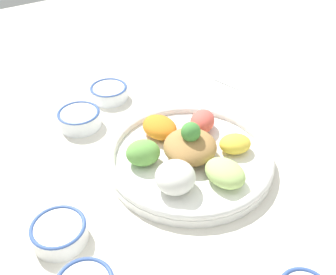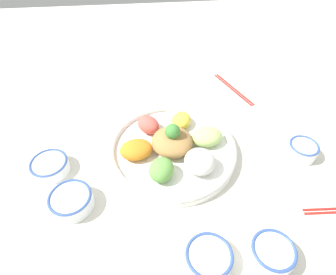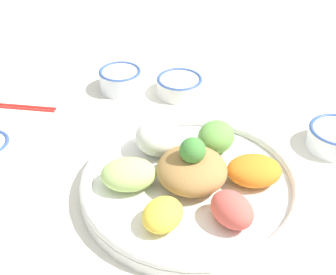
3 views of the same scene
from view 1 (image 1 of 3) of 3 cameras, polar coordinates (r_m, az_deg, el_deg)
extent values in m
plane|color=silver|center=(0.86, 2.25, -4.73)|extent=(2.40, 2.40, 0.00)
cylinder|color=white|center=(0.88, 3.13, -3.22)|extent=(0.37, 0.37, 0.02)
torus|color=white|center=(0.87, 3.17, -2.48)|extent=(0.37, 0.37, 0.02)
ellipsoid|color=orange|center=(0.91, -1.23, 1.51)|extent=(0.08, 0.10, 0.04)
ellipsoid|color=#6BAD4C|center=(0.84, -3.64, -2.22)|extent=(0.09, 0.09, 0.05)
ellipsoid|color=white|center=(0.78, 1.06, -5.78)|extent=(0.11, 0.11, 0.06)
ellipsoid|color=#B7DB7A|center=(0.80, 8.28, -5.12)|extent=(0.08, 0.10, 0.05)
ellipsoid|color=yellow|center=(0.88, 9.70, -0.90)|extent=(0.09, 0.08, 0.04)
ellipsoid|color=#E55B51|center=(0.93, 5.01, 2.35)|extent=(0.09, 0.09, 0.05)
ellipsoid|color=#AD7F47|center=(0.85, 3.22, -1.32)|extent=(0.12, 0.12, 0.06)
sphere|color=#478E3D|center=(0.83, 3.32, 0.83)|extent=(0.04, 0.04, 0.04)
cylinder|color=white|center=(0.75, -15.47, -13.22)|extent=(0.10, 0.10, 0.04)
torus|color=#38569E|center=(0.74, -15.69, -12.41)|extent=(0.10, 0.10, 0.01)
cylinder|color=#DBB251|center=(0.74, -15.65, -12.55)|extent=(0.08, 0.08, 0.00)
cylinder|color=white|center=(1.10, -8.54, 6.41)|extent=(0.10, 0.10, 0.03)
torus|color=#38569E|center=(1.09, -8.62, 7.12)|extent=(0.10, 0.10, 0.01)
cylinder|color=white|center=(1.09, -8.60, 7.00)|extent=(0.08, 0.08, 0.00)
cylinder|color=white|center=(1.00, -12.71, 2.61)|extent=(0.10, 0.10, 0.04)
torus|color=#38569E|center=(0.99, -12.85, 3.47)|extent=(0.10, 0.10, 0.01)
cylinder|color=white|center=(0.99, -12.83, 3.33)|extent=(0.09, 0.09, 0.00)
cube|color=silver|center=(1.17, 8.40, 7.83)|extent=(0.04, 0.09, 0.01)
ellipsoid|color=silver|center=(1.14, 11.04, 6.68)|extent=(0.05, 0.05, 0.01)
camera|label=2|loc=(0.61, -54.91, 27.16)|focal=30.00mm
camera|label=3|loc=(1.11, 33.47, 30.80)|focal=50.00mm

